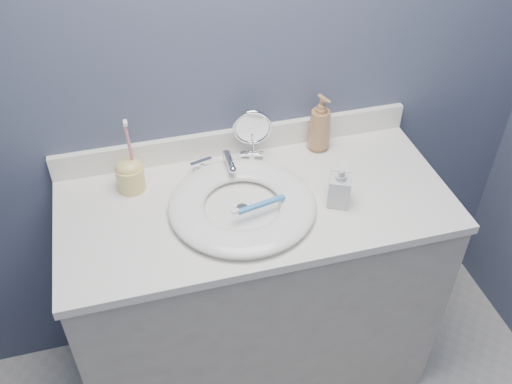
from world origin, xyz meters
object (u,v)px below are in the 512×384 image
object	(u,v)px
soap_bottle_amber	(320,123)
soap_bottle_clear	(340,185)
makeup_mirror	(252,133)
toothbrush_holder	(130,174)

from	to	relation	value
soap_bottle_amber	soap_bottle_clear	world-z (taller)	soap_bottle_amber
makeup_mirror	soap_bottle_clear	size ratio (longest dim) A/B	1.31
makeup_mirror	toothbrush_holder	world-z (taller)	toothbrush_holder
makeup_mirror	soap_bottle_amber	distance (m)	0.24
soap_bottle_clear	makeup_mirror	bearing A→B (deg)	150.39
soap_bottle_amber	makeup_mirror	bearing A→B (deg)	161.39
soap_bottle_amber	toothbrush_holder	world-z (taller)	toothbrush_holder
makeup_mirror	soap_bottle_amber	xyz separation A→B (m)	(0.24, 0.00, -0.00)
soap_bottle_clear	toothbrush_holder	world-z (taller)	toothbrush_holder
toothbrush_holder	makeup_mirror	bearing A→B (deg)	6.96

